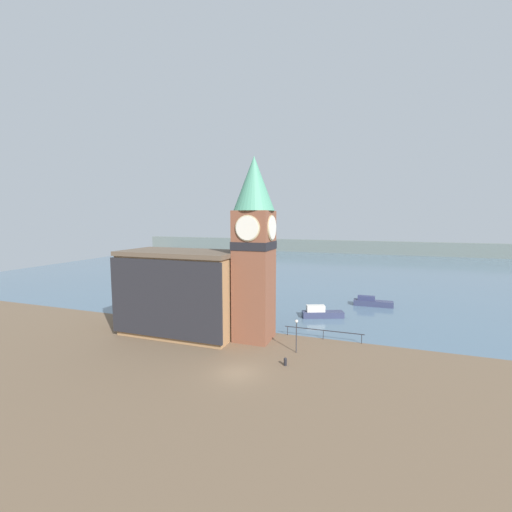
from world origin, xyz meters
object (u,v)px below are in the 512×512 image
at_px(pier_building, 181,292).
at_px(lamp_post, 296,329).
at_px(boat_near, 321,313).
at_px(clock_tower, 254,244).
at_px(boat_far, 372,302).
at_px(mooring_bollard_near, 285,361).

relative_size(pier_building, lamp_post, 4.05).
relative_size(boat_near, lamp_post, 1.68).
bearing_deg(clock_tower, pier_building, -173.73).
relative_size(clock_tower, lamp_post, 5.91).
height_order(boat_near, boat_far, boat_near).
bearing_deg(mooring_bollard_near, lamp_post, 85.76).
distance_m(boat_far, mooring_bollard_near, 26.80).
distance_m(boat_far, lamp_post, 23.52).
height_order(pier_building, boat_far, pier_building).
height_order(clock_tower, boat_near, clock_tower).
xyz_separation_m(boat_far, mooring_bollard_near, (-7.24, -25.81, -0.17)).
bearing_deg(lamp_post, mooring_bollard_near, -94.24).
height_order(pier_building, mooring_bollard_near, pier_building).
bearing_deg(lamp_post, pier_building, 174.96).
relative_size(clock_tower, boat_near, 3.51).
bearing_deg(mooring_bollard_near, boat_far, 74.32).
relative_size(boat_near, mooring_bollard_near, 7.65).
xyz_separation_m(mooring_bollard_near, lamp_post, (0.25, 3.42, 2.05)).
height_order(pier_building, lamp_post, pier_building).
xyz_separation_m(clock_tower, boat_near, (5.86, 11.18, -10.23)).
height_order(clock_tower, pier_building, clock_tower).
bearing_deg(lamp_post, boat_near, 88.12).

